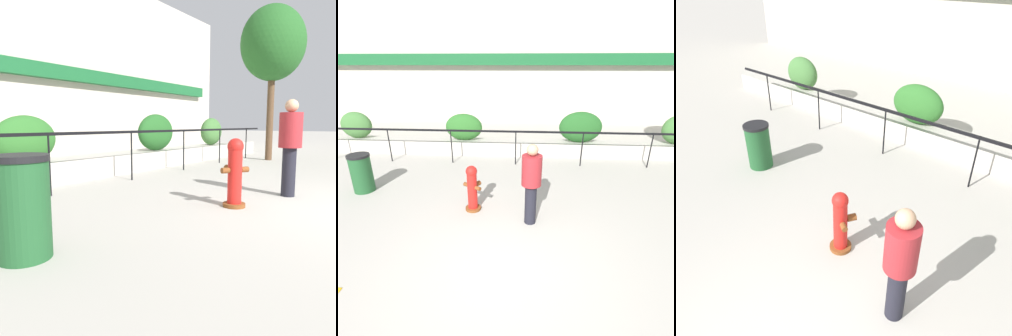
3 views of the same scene
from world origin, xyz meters
The scene contains 9 objects.
planter_wall_low centered at (0.00, 6.00, 0.25)m, with size 18.00×0.70×0.50m, color #B7B2A8.
fence_railing_segment centered at (0.00, 4.90, 1.02)m, with size 15.00×0.05×1.15m.
hedge_bush_1 centered at (-1.95, 6.00, 0.99)m, with size 1.35×0.57×0.98m, color #2D6B28.
hedge_bush_2 centered at (2.26, 6.00, 1.05)m, with size 1.50×0.60×1.10m, color #235B23.
hedge_bush_3 centered at (5.65, 6.00, 1.01)m, with size 1.17×0.65×1.03m, color #427538.
fire_hydrant centered at (-0.86, 1.89, 0.55)m, with size 0.48×0.48×1.08m.
street_tree centered at (6.17, 3.90, 4.06)m, with size 2.44×2.19×5.37m.
pedestrian centered at (0.44, 1.46, 0.99)m, with size 0.45×0.45×1.73m.
trash_bin centered at (-3.92, 2.64, 0.51)m, with size 0.55×0.55×1.01m.
Camera 1 is at (-5.52, -0.31, 1.29)m, focal length 35.00 mm.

